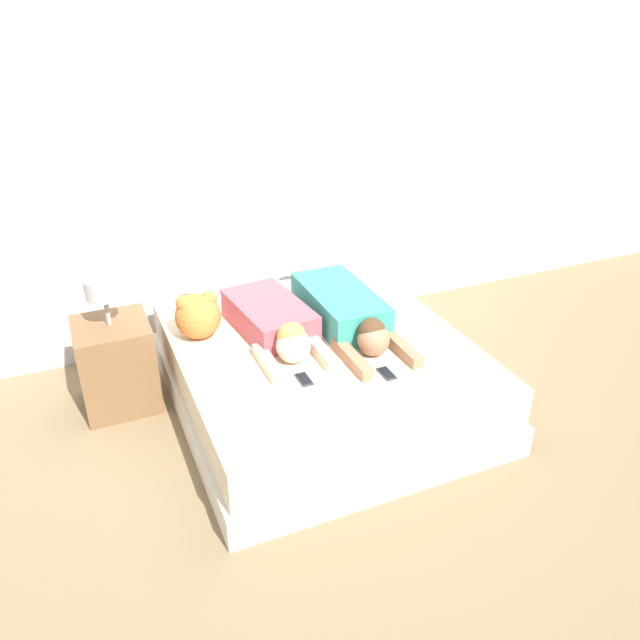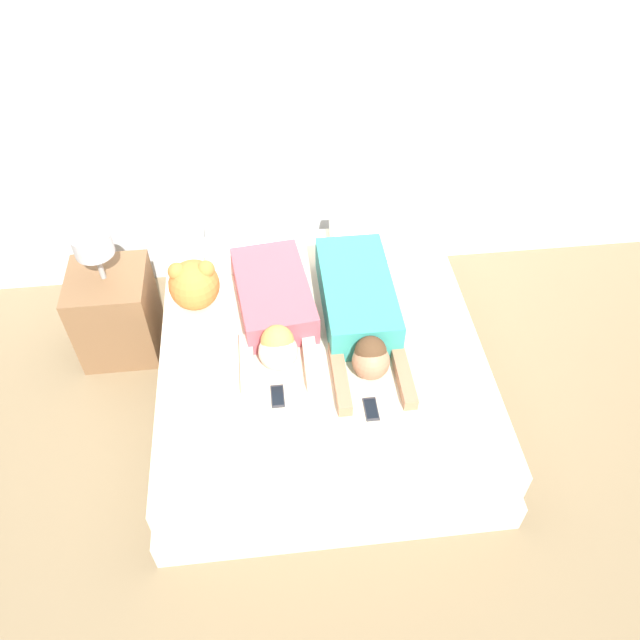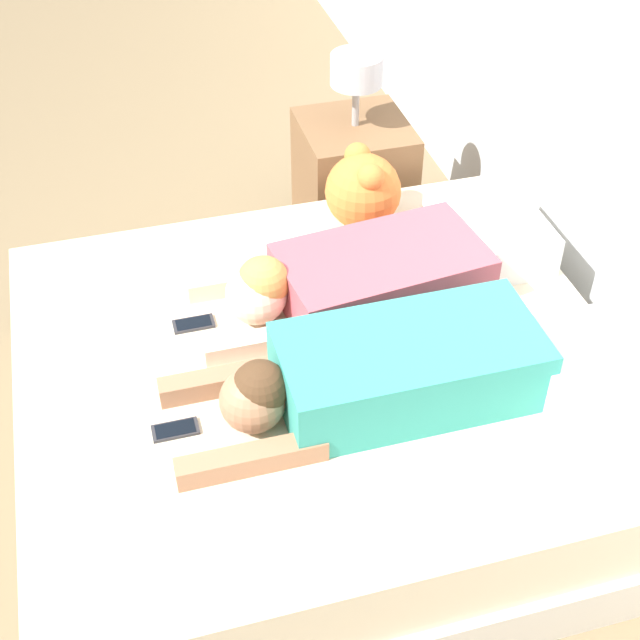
% 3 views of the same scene
% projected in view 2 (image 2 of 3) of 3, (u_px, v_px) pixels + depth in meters
% --- Properties ---
extents(ground_plane, '(12.00, 12.00, 0.00)m').
position_uv_depth(ground_plane, '(320.00, 388.00, 3.75)').
color(ground_plane, '#7F6B4C').
extents(wall_back, '(12.00, 0.06, 2.60)m').
position_uv_depth(wall_back, '(298.00, 94.00, 3.58)').
color(wall_back, silver).
rests_on(wall_back, ground_plane).
extents(bed, '(1.80, 1.97, 0.45)m').
position_uv_depth(bed, '(320.00, 365.00, 3.58)').
color(bed, beige).
rests_on(bed, ground_plane).
extents(pillow_head_left, '(0.45, 0.35, 0.15)m').
position_uv_depth(pillow_head_left, '(244.00, 245.00, 3.85)').
color(pillow_head_left, white).
rests_on(pillow_head_left, bed).
extents(pillow_head_right, '(0.45, 0.35, 0.15)m').
position_uv_depth(pillow_head_right, '(368.00, 237.00, 3.91)').
color(pillow_head_right, white).
rests_on(pillow_head_right, bed).
extents(person_left, '(0.47, 1.01, 0.24)m').
position_uv_depth(person_left, '(274.00, 308.00, 3.45)').
color(person_left, '#B24C59').
rests_on(person_left, bed).
extents(person_right, '(0.40, 1.13, 0.23)m').
position_uv_depth(person_right, '(359.00, 307.00, 3.44)').
color(person_right, teal).
rests_on(person_right, bed).
extents(cell_phone_left, '(0.07, 0.14, 0.01)m').
position_uv_depth(cell_phone_left, '(278.00, 396.00, 3.15)').
color(cell_phone_left, '#2D2D33').
rests_on(cell_phone_left, bed).
extents(cell_phone_right, '(0.07, 0.14, 0.01)m').
position_uv_depth(cell_phone_right, '(371.00, 409.00, 3.09)').
color(cell_phone_right, '#2D2D33').
rests_on(cell_phone_right, bed).
extents(plush_toy, '(0.29, 0.29, 0.30)m').
position_uv_depth(plush_toy, '(194.00, 284.00, 3.50)').
color(plush_toy, orange).
rests_on(plush_toy, bed).
extents(nightstand, '(0.45, 0.45, 0.89)m').
position_uv_depth(nightstand, '(115.00, 310.00, 3.76)').
color(nightstand, brown).
rests_on(nightstand, ground_plane).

